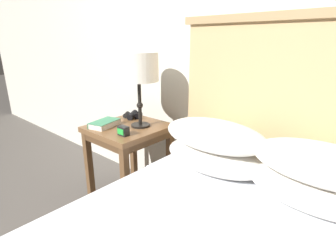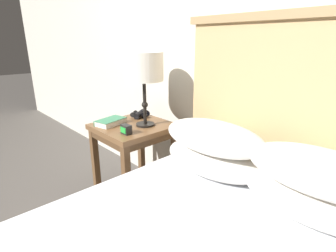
# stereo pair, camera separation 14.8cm
# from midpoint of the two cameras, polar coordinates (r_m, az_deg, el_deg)

# --- Properties ---
(wall_back) EXTENTS (8.00, 0.06, 2.60)m
(wall_back) POSITION_cam_midpoint_polar(r_m,az_deg,el_deg) (1.68, 18.02, 21.48)
(wall_back) COLOR beige
(wall_back) RESTS_ON ground_plane
(nightstand) EXTENTS (0.48, 0.50, 0.61)m
(nightstand) POSITION_cam_midpoint_polar(r_m,az_deg,el_deg) (1.90, -5.23, -2.43)
(nightstand) COLOR brown
(nightstand) RESTS_ON ground_plane
(table_lamp) EXTENTS (0.26, 0.26, 0.50)m
(table_lamp) POSITION_cam_midpoint_polar(r_m,az_deg,el_deg) (1.76, -2.87, 12.39)
(table_lamp) COLOR black
(table_lamp) RESTS_ON nightstand
(book_on_nightstand) EXTENTS (0.17, 0.23, 0.04)m
(book_on_nightstand) POSITION_cam_midpoint_polar(r_m,az_deg,el_deg) (1.89, -10.21, 0.91)
(book_on_nightstand) COLOR silver
(book_on_nightstand) RESTS_ON nightstand
(binoculars_pair) EXTENTS (0.16, 0.16, 0.05)m
(binoculars_pair) POSITION_cam_midpoint_polar(r_m,az_deg,el_deg) (2.05, -4.08, 2.59)
(binoculars_pair) COLOR black
(binoculars_pair) RESTS_ON nightstand
(alarm_clock) EXTENTS (0.07, 0.05, 0.06)m
(alarm_clock) POSITION_cam_midpoint_polar(r_m,az_deg,el_deg) (1.68, -6.63, -0.78)
(alarm_clock) COLOR black
(alarm_clock) RESTS_ON nightstand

